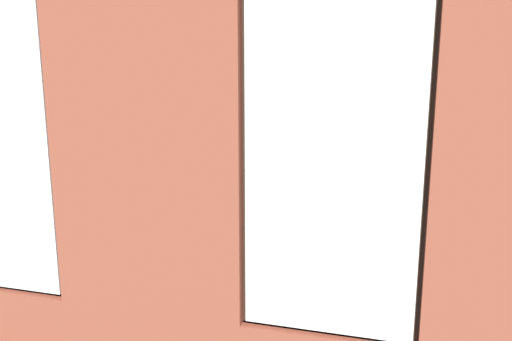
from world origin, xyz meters
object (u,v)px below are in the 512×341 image
coffee_table (279,239)px  cup_ceramic (265,227)px  potted_plant_between_couches (378,293)px  remote_gray (286,238)px  tv_flatscreen (42,187)px  remote_black (239,233)px  couch_by_window (189,312)px  potted_plant_near_tv (26,217)px  papasan_chair (222,184)px  couch_left (468,273)px  potted_plant_mid_room_small (353,214)px  candle_jar (316,228)px  media_console (46,234)px  table_plant_small (279,226)px  potted_plant_by_left_couch (418,225)px

coffee_table → cup_ceramic: 0.22m
cup_ceramic → potted_plant_between_couches: (-1.31, 1.86, 0.20)m
coffee_table → cup_ceramic: bearing=-27.9°
remote_gray → tv_flatscreen: bearing=16.3°
remote_gray → remote_black: bearing=12.3°
couch_by_window → potted_plant_near_tv: size_ratio=1.30×
couch_by_window → papasan_chair: (1.08, -3.82, 0.12)m
cup_ceramic → couch_left: bearing=167.2°
couch_by_window → remote_gray: couch_by_window is taller
couch_by_window → remote_black: bearing=-85.7°
potted_plant_near_tv → remote_gray: bearing=-154.3°
tv_flatscreen → potted_plant_mid_room_small: (-3.51, -1.47, -0.47)m
candle_jar → tv_flatscreen: (3.20, 0.45, 0.37)m
couch_by_window → media_console: (2.50, -1.48, -0.07)m
remote_gray → potted_plant_mid_room_small: potted_plant_mid_room_small is taller
remote_black → potted_plant_mid_room_small: potted_plant_mid_room_small is taller
couch_left → cup_ceramic: bearing=-106.6°
coffee_table → candle_jar: 0.43m
table_plant_small → remote_gray: size_ratio=1.10×
remote_black → potted_plant_between_couches: (-1.56, 1.65, 0.23)m
coffee_table → potted_plant_mid_room_small: 1.36m
cup_ceramic → coffee_table: bearing=152.1°
media_console → remote_black: bearing=-175.0°
candle_jar → potted_plant_near_tv: potted_plant_near_tv is taller
couch_left → coffee_table: couch_left is taller
papasan_chair → potted_plant_between_couches: potted_plant_between_couches is taller
cup_ceramic → media_console: media_console is taller
cup_ceramic → table_plant_small: (-0.18, 0.10, 0.06)m
table_plant_small → candle_jar: bearing=-161.4°
tv_flatscreen → papasan_chair: tv_flatscreen is taller
potted_plant_by_left_couch → media_console: bearing=18.1°
tv_flatscreen → potted_plant_by_left_couch: 4.57m
potted_plant_near_tv → potted_plant_mid_room_small: bearing=-140.9°
cup_ceramic → remote_black: size_ratio=0.47×
table_plant_small → coffee_table: bearing=166.0°
potted_plant_by_left_couch → table_plant_small: bearing=35.7°
table_plant_small → tv_flatscreen: bearing=6.5°
remote_black → coffee_table: bearing=-124.4°
coffee_table → potted_plant_by_left_couch: size_ratio=3.18×
couch_left → couch_by_window: bearing=-61.1°
media_console → potted_plant_by_left_couch: media_console is taller
couch_left → potted_plant_by_left_couch: bearing=-168.6°
papasan_chair → potted_plant_mid_room_small: papasan_chair is taller
couch_by_window → remote_black: (0.13, -1.69, 0.09)m
cup_ceramic → potted_plant_between_couches: size_ratio=0.05×
remote_black → couch_by_window: bearing=135.1°
papasan_chair → potted_plant_mid_room_small: bearing=157.6°
cup_ceramic → potted_plant_by_left_couch: bearing=-149.6°
media_console → potted_plant_near_tv: (-0.55, 0.93, 0.53)m
remote_black → tv_flatscreen: (2.37, 0.20, 0.42)m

